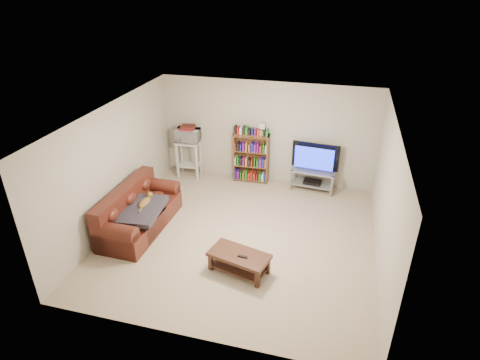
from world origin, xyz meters
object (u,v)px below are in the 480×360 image
(sofa, at_px, (137,214))
(tv_stand, at_px, (313,176))
(coffee_table, at_px, (239,259))
(bookshelf, at_px, (251,157))

(sofa, xyz_separation_m, tv_stand, (3.18, 2.46, 0.03))
(sofa, bearing_deg, tv_stand, 39.16)
(coffee_table, bearing_deg, tv_stand, 88.68)
(sofa, height_order, coffee_table, sofa)
(tv_stand, bearing_deg, coffee_table, -100.33)
(coffee_table, xyz_separation_m, tv_stand, (0.90, 3.23, 0.08))
(tv_stand, xyz_separation_m, bookshelf, (-1.48, 0.06, 0.29))
(sofa, distance_m, tv_stand, 4.02)
(coffee_table, relative_size, tv_stand, 1.07)
(coffee_table, distance_m, bookshelf, 3.36)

